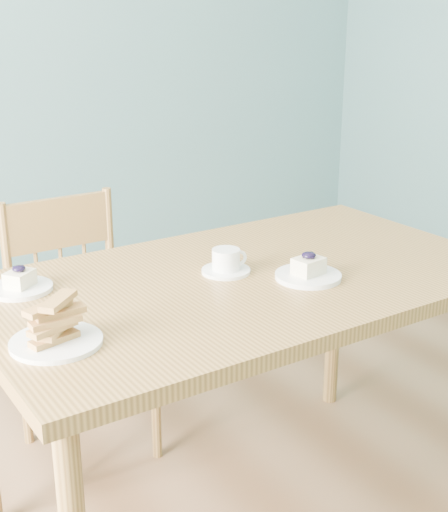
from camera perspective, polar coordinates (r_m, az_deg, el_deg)
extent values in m
cube|color=#A4783E|center=(1.91, 1.70, -2.10)|extent=(1.43, 0.84, 0.04)
cylinder|color=#A4783E|center=(2.67, 8.80, -4.65)|extent=(0.05, 0.05, 0.72)
cube|color=#A4783E|center=(2.37, -11.05, -6.83)|extent=(0.40, 0.38, 0.04)
cylinder|color=#A4783E|center=(2.30, -13.13, -13.97)|extent=(0.03, 0.03, 0.38)
cylinder|color=#A4783E|center=(2.40, -5.48, -11.86)|extent=(0.03, 0.03, 0.38)
cylinder|color=#A4783E|center=(2.56, -15.67, -10.52)|extent=(0.03, 0.03, 0.38)
cylinder|color=#A4783E|center=(2.65, -8.71, -8.81)|extent=(0.03, 0.03, 0.38)
cylinder|color=#A4783E|center=(2.38, -16.91, -1.03)|extent=(0.03, 0.03, 0.44)
cylinder|color=#A4783E|center=(2.49, -9.12, 0.47)|extent=(0.03, 0.03, 0.44)
cube|color=#A4783E|center=(2.39, -13.15, 2.59)|extent=(0.34, 0.03, 0.17)
cylinder|color=#A4783E|center=(2.43, -14.62, -2.59)|extent=(0.01, 0.01, 0.26)
cylinder|color=#A4783E|center=(2.46, -12.77, -2.21)|extent=(0.01, 0.01, 0.26)
cylinder|color=#A4783E|center=(2.49, -10.97, -1.84)|extent=(0.01, 0.01, 0.26)
cylinder|color=white|center=(1.89, 6.74, -1.60)|extent=(0.17, 0.17, 0.01)
cube|color=#F5E6BB|center=(1.88, 6.78, -0.80)|extent=(0.08, 0.07, 0.04)
ellipsoid|color=black|center=(1.87, 6.81, 0.07)|extent=(0.04, 0.04, 0.02)
sphere|color=black|center=(1.88, 6.99, 0.15)|extent=(0.02, 0.02, 0.02)
sphere|color=black|center=(1.87, 6.46, 0.07)|extent=(0.02, 0.02, 0.02)
sphere|color=black|center=(1.86, 7.08, -0.01)|extent=(0.02, 0.02, 0.02)
cylinder|color=white|center=(1.87, -15.95, -2.50)|extent=(0.16, 0.16, 0.01)
cube|color=#F5E6BB|center=(1.86, -16.02, -1.76)|extent=(0.09, 0.09, 0.04)
ellipsoid|color=black|center=(1.85, -16.10, -0.97)|extent=(0.03, 0.03, 0.02)
sphere|color=black|center=(1.85, -15.84, -0.89)|extent=(0.01, 0.01, 0.01)
sphere|color=black|center=(1.85, -16.39, -0.96)|extent=(0.01, 0.01, 0.01)
sphere|color=black|center=(1.84, -15.93, -1.05)|extent=(0.01, 0.01, 0.01)
cylinder|color=white|center=(1.92, 0.16, -1.19)|extent=(0.13, 0.13, 0.01)
cylinder|color=white|center=(1.90, 0.16, -0.27)|extent=(0.09, 0.09, 0.06)
cylinder|color=olive|center=(1.90, 0.16, 0.38)|extent=(0.06, 0.06, 0.00)
torus|color=white|center=(1.92, 1.22, -0.15)|extent=(0.04, 0.02, 0.04)
cylinder|color=white|center=(1.56, -13.27, -6.70)|extent=(0.20, 0.20, 0.01)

